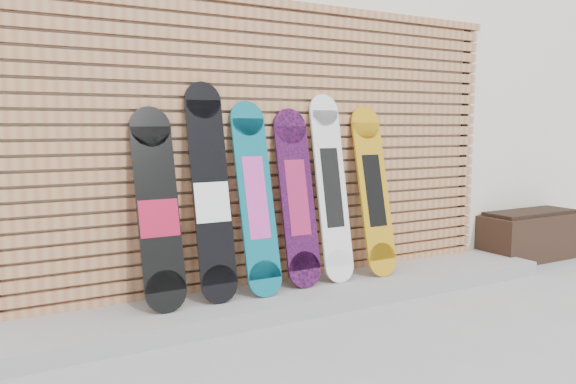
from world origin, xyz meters
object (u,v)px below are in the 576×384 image
object	(u,v)px
snowboard_0	(158,210)
snowboard_2	(256,198)
planter_box	(529,235)
snowboard_3	(297,197)
snowboard_4	(331,188)
snowboard_5	(374,191)
snowboard_1	(211,193)

from	to	relation	value
snowboard_0	snowboard_2	xyz separation A→B (m)	(0.73, -0.00, 0.04)
planter_box	snowboard_3	xyz separation A→B (m)	(-2.73, 0.00, 0.56)
planter_box	snowboard_0	world-z (taller)	snowboard_0
snowboard_3	snowboard_4	bearing A→B (deg)	-0.37
snowboard_5	snowboard_4	bearing A→B (deg)	178.16
snowboard_1	snowboard_2	distance (m)	0.35
snowboard_3	snowboard_4	world-z (taller)	snowboard_4
snowboard_3	snowboard_4	distance (m)	0.32
snowboard_2	snowboard_3	world-z (taller)	snowboard_2
snowboard_5	snowboard_2	bearing A→B (deg)	-179.31
snowboard_3	snowboard_4	size ratio (longest dim) A/B	0.92
snowboard_0	snowboard_2	bearing A→B (deg)	-0.29
snowboard_0	snowboard_2	world-z (taller)	snowboard_2
snowboard_0	snowboard_3	world-z (taller)	snowboard_3
snowboard_2	snowboard_4	xyz separation A→B (m)	(0.68, 0.03, 0.03)
planter_box	snowboard_3	distance (m)	2.78
planter_box	snowboard_3	bearing A→B (deg)	179.92
snowboard_2	snowboard_0	bearing A→B (deg)	179.71
snowboard_2	snowboard_3	distance (m)	0.37
snowboard_0	snowboard_1	size ratio (longest dim) A/B	0.88
snowboard_4	snowboard_1	bearing A→B (deg)	-179.13
snowboard_2	planter_box	bearing A→B (deg)	0.46
snowboard_1	snowboard_0	bearing A→B (deg)	-178.94
snowboard_0	snowboard_5	distance (m)	1.82
snowboard_3	planter_box	bearing A→B (deg)	-0.08
planter_box	snowboard_2	world-z (taller)	snowboard_2
snowboard_0	snowboard_5	world-z (taller)	snowboard_5
planter_box	snowboard_0	distance (m)	3.86
snowboard_2	snowboard_4	world-z (taller)	snowboard_4
snowboard_5	snowboard_1	bearing A→B (deg)	-179.91
snowboard_0	snowboard_5	xyz separation A→B (m)	(1.82, 0.01, 0.03)
snowboard_1	snowboard_5	size ratio (longest dim) A/B	1.11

